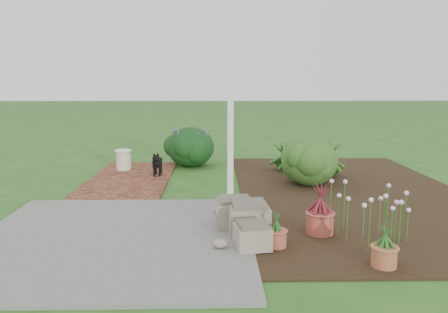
{
  "coord_description": "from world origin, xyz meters",
  "views": [
    {
      "loc": [
        0.04,
        -7.08,
        1.98
      ],
      "look_at": [
        0.2,
        0.4,
        0.7
      ],
      "focal_mm": 35.0,
      "sensor_mm": 36.0,
      "label": 1
    }
  ],
  "objects_px": {
    "cream_ceramic_urn": "(124,160)",
    "stone_trough_near": "(249,219)",
    "evergreen_shrub": "(309,161)",
    "black_dog": "(157,162)"
  },
  "relations": [
    {
      "from": "cream_ceramic_urn",
      "to": "stone_trough_near",
      "type": "bearing_deg",
      "value": -59.18
    },
    {
      "from": "cream_ceramic_urn",
      "to": "evergreen_shrub",
      "type": "height_order",
      "value": "evergreen_shrub"
    },
    {
      "from": "stone_trough_near",
      "to": "black_dog",
      "type": "height_order",
      "value": "black_dog"
    },
    {
      "from": "black_dog",
      "to": "evergreen_shrub",
      "type": "xyz_separation_m",
      "value": [
        3.03,
        -0.8,
        0.17
      ]
    },
    {
      "from": "stone_trough_near",
      "to": "evergreen_shrub",
      "type": "height_order",
      "value": "evergreen_shrub"
    },
    {
      "from": "stone_trough_near",
      "to": "cream_ceramic_urn",
      "type": "xyz_separation_m",
      "value": [
        -2.48,
        4.16,
        0.04
      ]
    },
    {
      "from": "stone_trough_near",
      "to": "cream_ceramic_urn",
      "type": "height_order",
      "value": "cream_ceramic_urn"
    },
    {
      "from": "black_dog",
      "to": "evergreen_shrub",
      "type": "relative_size",
      "value": 0.51
    },
    {
      "from": "stone_trough_near",
      "to": "black_dog",
      "type": "xyz_separation_m",
      "value": [
        -1.65,
        3.52,
        0.11
      ]
    },
    {
      "from": "stone_trough_near",
      "to": "evergreen_shrub",
      "type": "xyz_separation_m",
      "value": [
        1.38,
        2.73,
        0.28
      ]
    }
  ]
}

